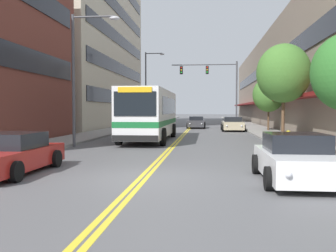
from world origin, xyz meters
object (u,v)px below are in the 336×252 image
car_white_parked_right_foreground (296,160)px  street_tree_right_far (269,95)px  fire_hydrant (288,139)px  street_lamp_left_far (148,83)px  car_dark_grey_moving_lead (196,122)px  street_lamp_left_near (81,67)px  car_charcoal_parked_left_far (139,124)px  city_bus (151,112)px  traffic_signal_mast (215,80)px  car_navy_parked_left_near (154,122)px  car_beige_parked_right_mid (233,124)px  street_tree_right_mid (284,73)px  car_red_parked_left_mid (10,155)px

car_white_parked_right_foreground → street_tree_right_far: (3.07, 24.11, 2.78)m
fire_hydrant → street_lamp_left_far: bearing=114.3°
car_dark_grey_moving_lead → fire_hydrant: bearing=-76.6°
street_lamp_left_near → fire_hydrant: size_ratio=8.56×
car_dark_grey_moving_lead → street_lamp_left_far: bearing=158.7°
car_charcoal_parked_left_far → street_tree_right_far: (11.86, 0.34, 2.75)m
city_bus → traffic_signal_mast: traffic_signal_mast is taller
car_dark_grey_moving_lead → fire_hydrant: car_dark_grey_moving_lead is taller
car_navy_parked_left_near → street_lamp_left_near: 24.49m
street_tree_right_far → fire_hydrant: bearing=-95.5°
city_bus → car_beige_parked_right_mid: city_bus is taller
car_dark_grey_moving_lead → street_tree_right_mid: 18.90m
car_charcoal_parked_left_far → street_lamp_left_far: size_ratio=0.49×
street_lamp_left_far → street_tree_right_mid: size_ratio=1.47×
car_charcoal_parked_left_far → street_tree_right_mid: bearing=-44.5°
city_bus → car_dark_grey_moving_lead: bearing=81.4°
car_white_parked_right_foreground → street_lamp_left_far: bearing=105.9°
street_lamp_left_near → street_tree_right_mid: street_lamp_left_near is taller
car_dark_grey_moving_lead → street_lamp_left_near: bearing=-104.4°
city_bus → fire_hydrant: (7.79, -5.12, -1.28)m
car_dark_grey_moving_lead → street_tree_right_far: size_ratio=0.95×
car_navy_parked_left_near → fire_hydrant: (10.35, -24.47, -0.05)m
car_navy_parked_left_near → car_beige_parked_right_mid: car_beige_parked_right_mid is taller
city_bus → street_lamp_left_far: size_ratio=1.22×
car_red_parked_left_mid → car_white_parked_right_foreground: car_white_parked_right_foreground is taller
car_beige_parked_right_mid → car_red_parked_left_mid: bearing=-109.2°
car_red_parked_left_mid → street_lamp_left_far: 32.65m
street_tree_right_far → street_lamp_left_far: bearing=145.0°
car_red_parked_left_mid → street_lamp_left_near: 9.15m
car_charcoal_parked_left_far → street_lamp_left_near: 15.38m
car_charcoal_parked_left_far → street_tree_right_mid: size_ratio=0.73×
car_white_parked_right_foreground → car_beige_parked_right_mid: bearing=90.1°
car_red_parked_left_mid → street_tree_right_far: bearing=63.4°
city_bus → street_tree_right_far: size_ratio=2.19×
car_beige_parked_right_mid → street_tree_right_far: 4.38m
car_charcoal_parked_left_far → street_tree_right_mid: street_tree_right_mid is taller
city_bus → car_charcoal_parked_left_far: bearing=104.3°
car_navy_parked_left_near → car_white_parked_right_foreground: size_ratio=1.13×
city_bus → fire_hydrant: 9.41m
car_charcoal_parked_left_far → street_tree_right_far: 12.18m
traffic_signal_mast → street_lamp_left_near: bearing=-108.1°
car_charcoal_parked_left_far → fire_hydrant: (10.36, -15.19, -0.10)m
city_bus → street_tree_right_far: bearing=48.3°
car_beige_parked_right_mid → traffic_signal_mast: (-1.52, 6.90, 4.74)m
car_beige_parked_right_mid → fire_hydrant: bearing=-84.4°
car_navy_parked_left_near → car_red_parked_left_mid: 32.54m
traffic_signal_mast → street_lamp_left_far: bearing=176.1°
car_dark_grey_moving_lead → street_tree_right_far: 9.76m
traffic_signal_mast → street_tree_right_far: bearing=-60.3°
street_lamp_left_far → car_beige_parked_right_mid: bearing=-38.6°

